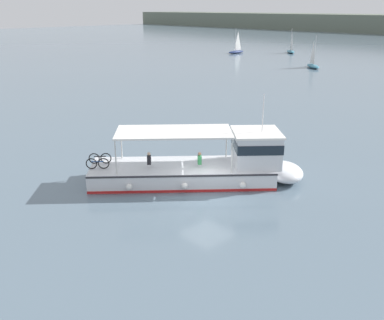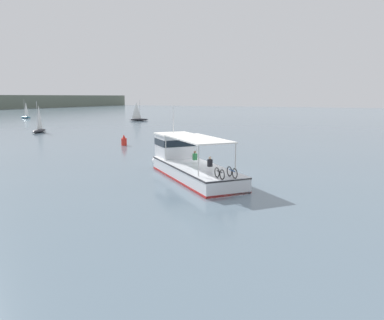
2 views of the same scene
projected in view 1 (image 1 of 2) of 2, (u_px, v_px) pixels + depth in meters
ground_plane at (208, 195)px, 23.95m from camera, size 400.00×400.00×0.00m
ferry_main at (209, 166)px, 25.45m from camera, size 10.75×11.55×5.32m
sailboat_mid_channel at (236, 51)px, 96.23m from camera, size 1.42×4.80×5.40m
sailboat_near_port at (291, 51)px, 96.83m from camera, size 4.40×4.37×5.40m
sailboat_outer_anchorage at (313, 65)px, 73.27m from camera, size 4.57×4.17×5.40m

